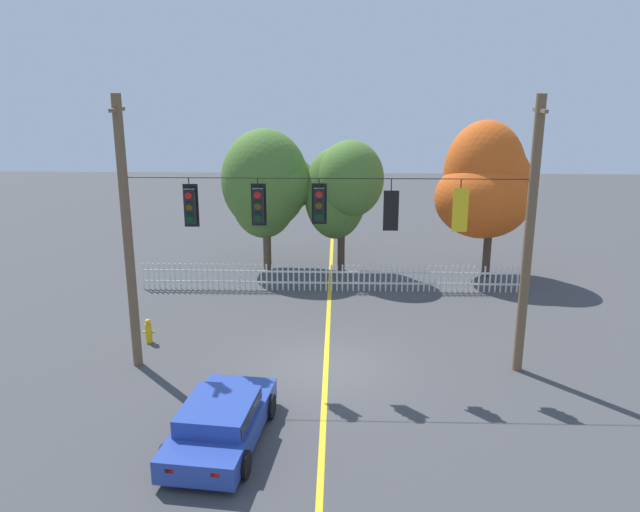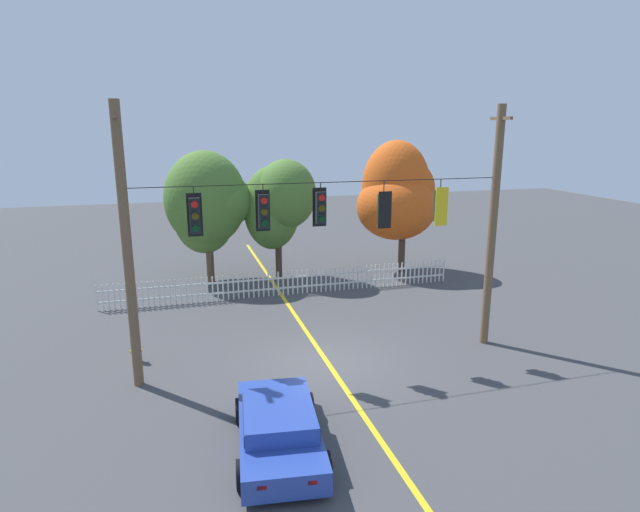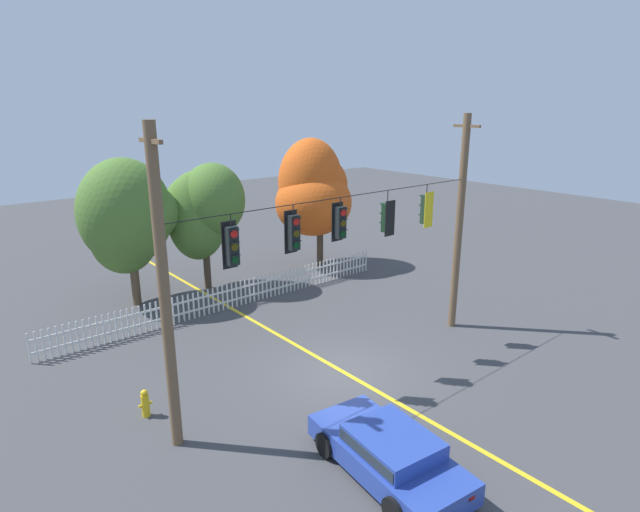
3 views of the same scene
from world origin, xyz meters
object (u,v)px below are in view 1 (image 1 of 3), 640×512
at_px(traffic_signal_eastbound_side, 190,206).
at_px(autumn_maple_near_fence, 267,185).
at_px(traffic_signal_northbound_secondary, 319,204).
at_px(traffic_signal_southbound_primary, 460,209).
at_px(traffic_signal_northbound_primary, 258,205).
at_px(fire_hydrant, 149,331).
at_px(autumn_maple_mid, 341,187).
at_px(parked_car, 221,421).
at_px(traffic_signal_westbound_side, 391,210).
at_px(autumn_oak_far_east, 486,186).

relative_size(traffic_signal_eastbound_side, autumn_maple_near_fence, 0.23).
xyz_separation_m(traffic_signal_northbound_secondary, traffic_signal_southbound_primary, (3.99, -0.02, -0.11)).
xyz_separation_m(traffic_signal_northbound_primary, fire_hydrant, (-3.99, 1.70, -4.61)).
bearing_deg(autumn_maple_mid, parked_car, -101.33).
distance_m(traffic_signal_westbound_side, autumn_maple_near_fence, 11.53).
relative_size(traffic_signal_northbound_primary, fire_hydrant, 1.70).
bearing_deg(autumn_oak_far_east, traffic_signal_southbound_primary, -106.72).
height_order(traffic_signal_northbound_primary, autumn_oak_far_east, autumn_oak_far_east).
bearing_deg(traffic_signal_southbound_primary, traffic_signal_westbound_side, 179.98).
distance_m(traffic_signal_westbound_side, traffic_signal_southbound_primary, 1.95).
distance_m(autumn_maple_near_fence, autumn_maple_mid, 3.35).
xyz_separation_m(traffic_signal_southbound_primary, fire_hydrant, (-9.72, 1.72, -4.54)).
bearing_deg(parked_car, autumn_maple_mid, 78.67).
xyz_separation_m(traffic_signal_northbound_primary, traffic_signal_southbound_primary, (5.73, -0.02, -0.08)).
distance_m(traffic_signal_eastbound_side, fire_hydrant, 5.29).
bearing_deg(traffic_signal_southbound_primary, traffic_signal_northbound_primary, 179.80).
relative_size(traffic_signal_southbound_primary, autumn_maple_near_fence, 0.23).
height_order(traffic_signal_southbound_primary, autumn_oak_far_east, autumn_oak_far_east).
xyz_separation_m(traffic_signal_northbound_primary, traffic_signal_westbound_side, (3.78, -0.02, -0.10)).
height_order(autumn_oak_far_east, fire_hydrant, autumn_oak_far_east).
relative_size(traffic_signal_westbound_side, parked_car, 0.33).
height_order(traffic_signal_northbound_primary, fire_hydrant, traffic_signal_northbound_primary).
height_order(traffic_signal_northbound_secondary, autumn_maple_near_fence, autumn_maple_near_fence).
distance_m(traffic_signal_northbound_primary, fire_hydrant, 6.33).
relative_size(parked_car, fire_hydrant, 5.32).
bearing_deg(traffic_signal_eastbound_side, fire_hydrant, 140.14).
bearing_deg(parked_car, traffic_signal_northbound_secondary, 62.52).
bearing_deg(traffic_signal_southbound_primary, autumn_oak_far_east, 73.28).
xyz_separation_m(autumn_maple_near_fence, autumn_maple_mid, (3.34, -0.30, -0.02)).
bearing_deg(traffic_signal_northbound_secondary, traffic_signal_northbound_primary, 179.99).
relative_size(traffic_signal_northbound_secondary, autumn_oak_far_east, 0.20).
bearing_deg(traffic_signal_southbound_primary, traffic_signal_eastbound_side, 179.85).
bearing_deg(autumn_maple_near_fence, traffic_signal_westbound_side, -65.75).
bearing_deg(autumn_maple_mid, traffic_signal_southbound_primary, -71.88).
relative_size(traffic_signal_eastbound_side, traffic_signal_westbound_side, 0.99).
bearing_deg(traffic_signal_westbound_side, parked_car, -134.95).
distance_m(autumn_oak_far_east, parked_car, 17.08).
bearing_deg(traffic_signal_northbound_primary, traffic_signal_southbound_primary, -0.20).
xyz_separation_m(traffic_signal_westbound_side, autumn_maple_mid, (-1.38, 10.17, -1.09)).
distance_m(autumn_maple_near_fence, autumn_oak_far_east, 9.62).
xyz_separation_m(autumn_maple_near_fence, autumn_oak_far_east, (9.59, -0.73, 0.12)).
height_order(traffic_signal_northbound_primary, traffic_signal_northbound_secondary, same).
xyz_separation_m(traffic_signal_southbound_primary, autumn_oak_far_east, (2.93, 9.74, -0.98)).
height_order(traffic_signal_southbound_primary, autumn_maple_mid, autumn_maple_mid).
xyz_separation_m(traffic_signal_northbound_primary, traffic_signal_northbound_secondary, (1.74, -0.00, 0.03)).
distance_m(traffic_signal_northbound_primary, traffic_signal_westbound_side, 3.78).
bearing_deg(traffic_signal_eastbound_side, traffic_signal_westbound_side, -0.19).
height_order(traffic_signal_northbound_primary, parked_car, traffic_signal_northbound_primary).
xyz_separation_m(autumn_maple_near_fence, fire_hydrant, (-3.06, -8.75, -3.44)).
height_order(traffic_signal_eastbound_side, parked_car, traffic_signal_eastbound_side).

